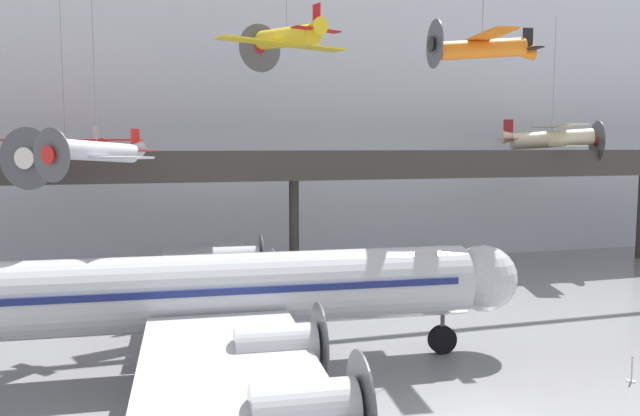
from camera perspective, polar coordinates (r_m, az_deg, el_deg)
The scene contains 9 objects.
hangar_back_wall at distance 50.39m, azimuth -4.33°, elevation 8.69°, with size 140.00×3.00×24.31m.
mezzanine_walkway at distance 42.81m, azimuth -2.09°, elevation 3.11°, with size 110.00×3.20×9.21m.
airliner_silver_main at distance 26.78m, azimuth -11.41°, elevation -7.70°, with size 29.73×33.74×9.39m.
suspended_plane_yellow_lowwing at distance 37.77m, azimuth -3.07°, elevation 15.26°, with size 8.33×7.10×5.56m.
suspended_plane_cream_biplane at distance 52.15m, azimuth 20.45°, elevation 5.98°, with size 7.92×9.27×11.32m.
suspended_plane_orange_highwing at distance 34.13m, azimuth 14.58°, elevation 14.00°, with size 5.72×7.00×6.23m.
suspended_plane_silver_racer at distance 30.37m, azimuth -19.74°, elevation 4.88°, with size 5.56×5.57×11.48m.
suspended_plane_red_highwing at distance 41.12m, azimuth -22.22°, elevation 4.96°, with size 9.41×8.34×12.36m.
stanchion_barrier at distance 28.99m, azimuth 26.61°, elevation -13.40°, with size 0.36×0.36×1.08m.
Camera 1 is at (-10.63, -16.88, 9.52)m, focal length 35.00 mm.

